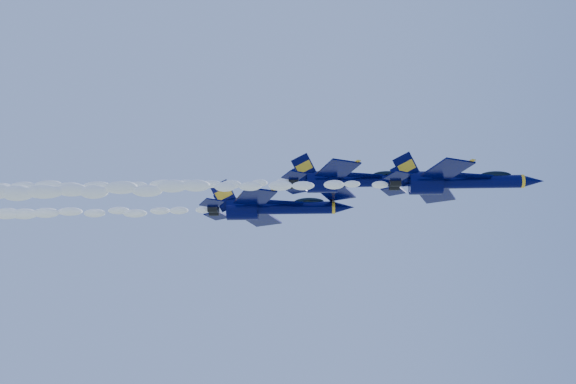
{
  "coord_description": "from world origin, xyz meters",
  "views": [
    {
      "loc": [
        -0.74,
        -81.07,
        123.93
      ],
      "look_at": [
        -3.51,
        -2.65,
        152.61
      ],
      "focal_mm": 45.0,
      "sensor_mm": 36.0,
      "label": 1
    }
  ],
  "objects": [
    {
      "name": "smoke_trail_jet_lead",
      "position": [
        -20.15,
        -8.96,
        150.79
      ],
      "size": [
        55.56,
        2.08,
        1.87
      ],
      "primitive_type": "ellipsoid",
      "color": "white"
    },
    {
      "name": "jet_third",
      "position": [
        -5.81,
        3.99,
        152.98
      ],
      "size": [
        18.23,
        14.95,
        6.77
      ],
      "color": "#010336"
    },
    {
      "name": "smoke_trail_jet_second",
      "position": [
        -31.08,
        -2.97,
        153.34
      ],
      "size": [
        55.56,
        2.1,
        1.89
      ],
      "primitive_type": "ellipsoid",
      "color": "white"
    },
    {
      "name": "jet_second",
      "position": [
        3.73,
        -2.97,
        153.79
      ],
      "size": [
        16.45,
        13.49,
        6.11
      ],
      "color": "#010336"
    },
    {
      "name": "jet_lead",
      "position": [
        14.6,
        -8.96,
        151.25
      ],
      "size": [
        16.31,
        13.38,
        6.06
      ],
      "color": "#010336"
    }
  ]
}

